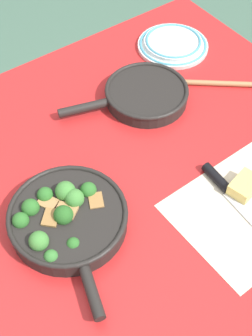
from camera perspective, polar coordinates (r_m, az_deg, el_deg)
ground_plane at (r=1.79m, az=0.00°, el=-15.68°), size 14.00×14.00×0.00m
dining_table_red at (r=1.19m, az=0.00°, el=-2.90°), size 1.23×1.02×0.76m
skillet_broccoli at (r=1.03m, az=-7.26°, el=-5.98°), size 0.26×0.37×0.07m
skillet_eggs at (r=1.29m, az=2.33°, el=8.99°), size 0.35×0.23×0.04m
wooden_spoon at (r=1.35m, az=7.06°, el=10.37°), size 0.30×0.25×0.02m
grater_knife at (r=1.11m, az=12.68°, el=-3.12°), size 0.04×0.27×0.02m
cheese_block at (r=1.12m, az=14.22°, el=-2.19°), size 0.08×0.07×0.04m
dinner_plate_stack at (r=1.48m, az=5.75°, el=14.83°), size 0.21×0.21×0.03m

